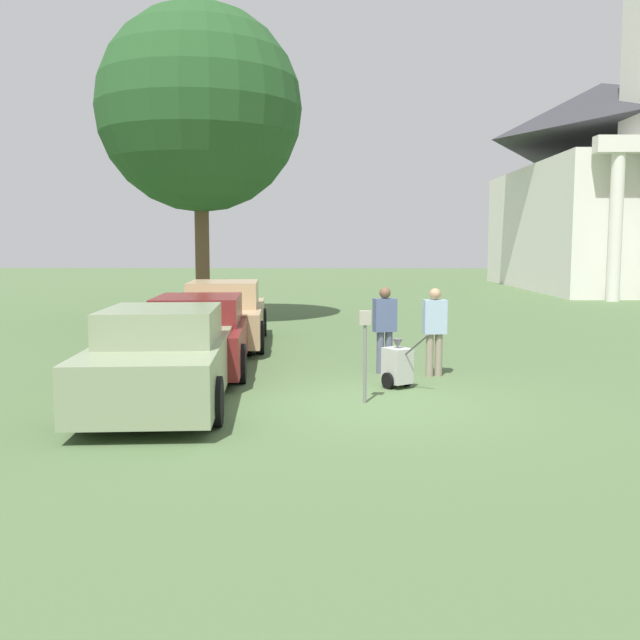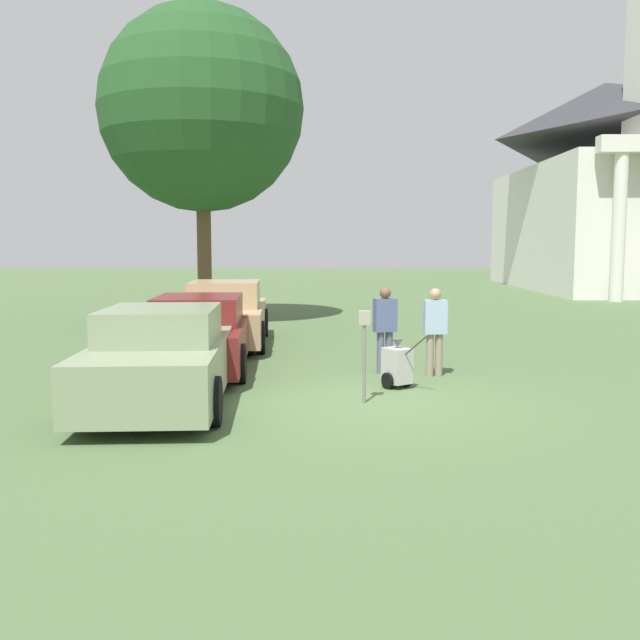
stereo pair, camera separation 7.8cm
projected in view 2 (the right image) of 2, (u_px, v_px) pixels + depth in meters
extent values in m
plane|color=#4C663D|center=(366.00, 403.00, 11.02)|extent=(120.00, 120.00, 0.00)
cube|color=gray|center=(164.00, 365.00, 11.04)|extent=(2.22, 5.02, 0.80)
cube|color=gray|center=(161.00, 324.00, 10.78)|extent=(1.79, 2.17, 0.51)
cylinder|color=black|center=(126.00, 364.00, 12.53)|extent=(0.23, 0.69, 0.68)
cylinder|color=black|center=(231.00, 363.00, 12.62)|extent=(0.23, 0.69, 0.68)
cylinder|color=black|center=(77.00, 403.00, 9.51)|extent=(0.23, 0.69, 0.68)
cylinder|color=black|center=(214.00, 401.00, 9.61)|extent=(0.23, 0.69, 0.68)
cube|color=maroon|center=(200.00, 340.00, 14.03)|extent=(2.15, 5.12, 0.73)
cube|color=maroon|center=(199.00, 310.00, 13.77)|extent=(1.73, 2.21, 0.52)
cylinder|color=black|center=(168.00, 340.00, 15.55)|extent=(0.23, 0.72, 0.71)
cylinder|color=black|center=(249.00, 340.00, 15.64)|extent=(0.23, 0.72, 0.71)
cylinder|color=black|center=(140.00, 364.00, 12.47)|extent=(0.23, 0.72, 0.71)
cylinder|color=black|center=(241.00, 363.00, 12.56)|extent=(0.23, 0.72, 0.71)
cube|color=tan|center=(226.00, 321.00, 17.33)|extent=(2.18, 5.03, 0.76)
cube|color=tan|center=(225.00, 294.00, 17.07)|extent=(1.75, 2.17, 0.60)
cylinder|color=black|center=(197.00, 323.00, 18.82)|extent=(0.23, 0.76, 0.75)
cylinder|color=black|center=(264.00, 322.00, 18.92)|extent=(0.23, 0.76, 0.75)
cylinder|color=black|center=(180.00, 338.00, 15.80)|extent=(0.23, 0.76, 0.75)
cylinder|color=black|center=(261.00, 337.00, 15.89)|extent=(0.23, 0.76, 0.75)
cylinder|color=slate|center=(364.00, 364.00, 10.97)|extent=(0.05, 0.05, 1.22)
cube|color=gray|center=(365.00, 318.00, 10.90)|extent=(0.18, 0.09, 0.22)
cylinder|color=#515670|center=(389.00, 352.00, 13.55)|extent=(0.14, 0.14, 0.80)
cylinder|color=#515670|center=(380.00, 353.00, 13.51)|extent=(0.14, 0.14, 0.80)
cube|color=#4C597F|center=(385.00, 315.00, 13.46)|extent=(0.46, 0.33, 0.63)
sphere|color=brown|center=(385.00, 293.00, 13.41)|extent=(0.22, 0.22, 0.22)
cylinder|color=gray|center=(439.00, 355.00, 13.22)|extent=(0.14, 0.14, 0.80)
cylinder|color=gray|center=(430.00, 355.00, 13.21)|extent=(0.14, 0.14, 0.80)
cube|color=#99B2CC|center=(435.00, 317.00, 13.14)|extent=(0.45, 0.27, 0.63)
sphere|color=tan|center=(435.00, 294.00, 13.09)|extent=(0.22, 0.22, 0.22)
cube|color=#B2B2AD|center=(397.00, 365.00, 12.17)|extent=(0.55, 0.57, 0.60)
cone|color=#59595B|center=(397.00, 343.00, 12.13)|extent=(0.18, 0.18, 0.16)
cylinder|color=#4C4C4C|center=(416.00, 346.00, 11.73)|extent=(0.36, 0.50, 0.43)
cylinder|color=black|center=(387.00, 381.00, 12.08)|extent=(0.20, 0.26, 0.28)
cylinder|color=black|center=(406.00, 378.00, 12.31)|extent=(0.20, 0.26, 0.28)
cube|color=silver|center=(599.00, 228.00, 38.65)|extent=(8.02, 16.45, 6.54)
pyramid|color=#333338|center=(604.00, 111.00, 37.98)|extent=(8.18, 16.78, 2.94)
cylinder|color=silver|center=(619.00, 228.00, 29.94)|extent=(0.56, 0.56, 6.21)
cylinder|color=brown|center=(204.00, 260.00, 22.17)|extent=(0.44, 0.44, 3.89)
sphere|color=#234C23|center=(202.00, 109.00, 21.68)|extent=(6.22, 6.22, 6.22)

